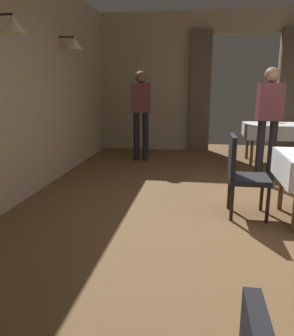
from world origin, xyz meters
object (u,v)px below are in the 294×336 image
dining_table_far (279,129)px  person_waiter_by_doorway (269,115)px  flower_vase_far (263,119)px  person_diner_standing_aside (141,108)px  chair_mid_left (242,172)px  plate_far_d (280,123)px  plate_far_b (263,123)px

dining_table_far → person_waiter_by_doorway: (-0.45, -1.34, 0.37)m
flower_vase_far → person_waiter_by_doorway: bearing=-96.1°
person_diner_standing_aside → person_waiter_by_doorway: bearing=-29.4°
chair_mid_left → plate_far_d: (1.03, 3.05, 0.24)m
plate_far_b → plate_far_d: same height
chair_mid_left → plate_far_d: size_ratio=4.43×
chair_mid_left → plate_far_b: (0.72, 3.02, 0.24)m
person_diner_standing_aside → plate_far_b: bearing=7.1°
dining_table_far → flower_vase_far: (-0.32, -0.09, 0.21)m
flower_vase_far → plate_far_b: size_ratio=0.92×
chair_mid_left → flower_vase_far: bearing=76.6°
plate_far_d → dining_table_far: bearing=-105.3°
dining_table_far → person_diner_standing_aside: (-2.61, -0.12, 0.37)m
plate_far_d → plate_far_b: bearing=-175.1°
flower_vase_far → dining_table_far: bearing=16.2°
dining_table_far → plate_far_b: 0.33m
dining_table_far → chair_mid_left: bearing=-109.0°
flower_vase_far → plate_far_d: size_ratio=0.95×
plate_far_b → person_diner_standing_aside: (-2.35, -0.29, 0.27)m
flower_vase_far → plate_far_b: flower_vase_far is taller
flower_vase_far → person_waiter_by_doorway: 1.26m
chair_mid_left → person_diner_standing_aside: bearing=120.9°
person_diner_standing_aside → chair_mid_left: bearing=-59.1°
flower_vase_far → plate_far_b: 0.29m
dining_table_far → person_waiter_by_doorway: 1.46m
dining_table_far → plate_far_b: (-0.26, 0.17, 0.10)m
chair_mid_left → flower_vase_far: (0.66, 2.76, 0.34)m
flower_vase_far → plate_far_d: 0.48m
flower_vase_far → plate_far_d: (0.37, 0.29, -0.10)m
plate_far_b → person_diner_standing_aside: size_ratio=0.13×
dining_table_far → plate_far_b: plate_far_b is taller
chair_mid_left → person_waiter_by_doorway: size_ratio=0.54×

